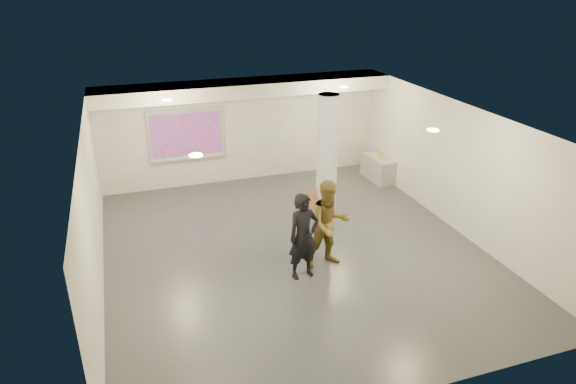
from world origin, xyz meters
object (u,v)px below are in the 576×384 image
object	(u,v)px
column	(327,154)
credenza	(378,168)
projection_screen	(186,135)
woman	(304,237)
man	(329,224)

from	to	relation	value
column	credenza	distance (m)	2.85
projection_screen	woman	distance (m)	5.69
credenza	woman	world-z (taller)	woman
projection_screen	credenza	world-z (taller)	projection_screen
woman	column	bearing A→B (deg)	50.98
column	credenza	bearing A→B (deg)	31.69
projection_screen	credenza	bearing A→B (deg)	-13.55
column	woman	xyz separation A→B (m)	(-1.65, -2.81, -0.60)
credenza	woman	xyz separation A→B (m)	(-3.87, -4.18, 0.54)
column	man	bearing A→B (deg)	-111.40
column	woman	world-z (taller)	column
column	projection_screen	xyz separation A→B (m)	(-3.10, 2.65, 0.03)
credenza	woman	distance (m)	5.73
column	woman	bearing A→B (deg)	-120.44
credenza	man	size ratio (longest dim) A/B	0.64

